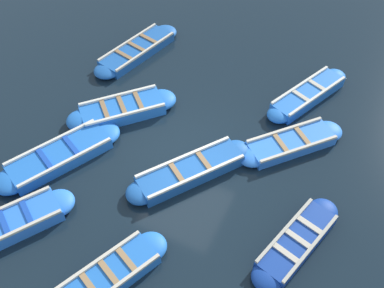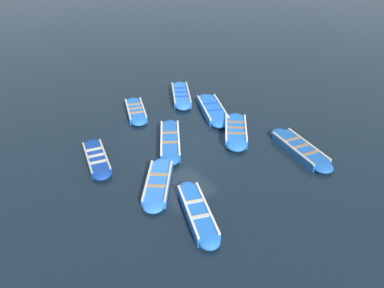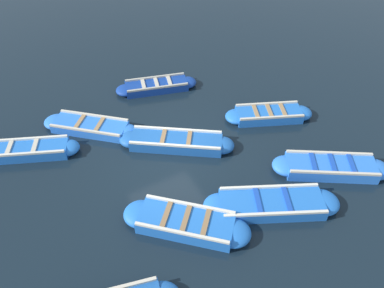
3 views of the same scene
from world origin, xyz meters
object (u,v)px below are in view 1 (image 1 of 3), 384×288
boat_alongside (59,156)px  boat_broadside (190,171)px  boat_centre (122,110)px  boat_end_of_row (297,242)px  boat_mid_row (308,95)px  boat_outer_left (6,227)px  boat_tucked (137,50)px  boat_stern_in (110,276)px  buoy_orange_near (159,100)px  boat_near_quay (291,143)px

boat_alongside → boat_broadside: bearing=-72.6°
boat_alongside → boat_centre: bearing=-14.5°
boat_end_of_row → boat_broadside: 3.40m
boat_mid_row → boat_outer_left: bearing=146.1°
boat_broadside → boat_tucked: bearing=44.8°
boat_centre → boat_tucked: boat_centre is taller
boat_tucked → boat_end_of_row: bearing=-124.1°
boat_stern_in → boat_broadside: boat_broadside is taller
boat_centre → boat_broadside: 3.23m
boat_outer_left → boat_broadside: 4.92m
boat_alongside → boat_outer_left: 2.47m
boat_mid_row → boat_stern_in: bearing=163.4°
boat_alongside → boat_outer_left: boat_outer_left is taller
boat_broadside → boat_tucked: size_ratio=0.91×
boat_outer_left → boat_tucked: size_ratio=0.88×
boat_tucked → boat_centre: bearing=-158.1°
boat_mid_row → buoy_orange_near: size_ratio=12.71×
buoy_orange_near → boat_tucked: bearing=45.2°
boat_near_quay → boat_outer_left: bearing=136.3°
boat_alongside → boat_mid_row: bearing=-45.2°
boat_mid_row → boat_stern_in: (-8.04, 2.40, -0.01)m
boat_broadside → boat_outer_left: bearing=136.8°
boat_end_of_row → boat_near_quay: size_ratio=1.06×
boat_end_of_row → boat_broadside: boat_broadside is taller
boat_centre → boat_broadside: (-1.27, -2.96, -0.01)m
boat_near_quay → boat_broadside: (-2.22, 2.19, 0.03)m
boat_alongside → boat_end_of_row: bearing=-87.7°
boat_centre → boat_outer_left: 4.87m
buoy_orange_near → boat_near_quay: bearing=-90.2°
boat_end_of_row → boat_outer_left: boat_outer_left is taller
buoy_orange_near → boat_alongside: bearing=157.4°
boat_centre → boat_stern_in: boat_centre is taller
boat_centre → boat_mid_row: bearing=-57.5°
boat_mid_row → boat_near_quay: bearing=-176.6°
boat_centre → boat_mid_row: 5.95m
boat_near_quay → boat_tucked: size_ratio=0.78×
boat_alongside → boat_near_quay: bearing=-59.9°
boat_broadside → boat_tucked: (4.16, 4.13, -0.03)m
boat_broadside → buoy_orange_near: boat_broadside is taller
boat_outer_left → buoy_orange_near: size_ratio=12.49×
boat_alongside → buoy_orange_near: bearing=-22.6°
buoy_orange_near → boat_outer_left: bearing=168.5°
boat_alongside → boat_mid_row: size_ratio=1.09×
boat_alongside → boat_outer_left: size_ratio=1.11×
boat_end_of_row → boat_tucked: bearing=55.9°
boat_outer_left → boat_near_quay: (5.80, -5.56, -0.03)m
boat_centre → boat_alongside: bearing=165.5°
boat_centre → boat_near_quay: bearing=-79.6°
boat_alongside → boat_tucked: bearing=5.9°
boat_alongside → boat_stern_in: (-2.45, -3.24, -0.01)m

